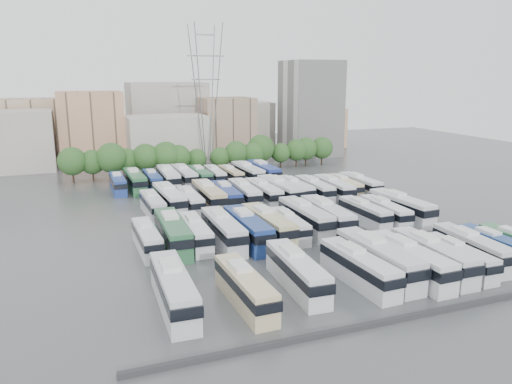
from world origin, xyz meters
name	(u,v)px	position (x,y,z in m)	size (l,w,h in m)	color
ground	(282,222)	(0.00, 0.00, 0.00)	(220.00, 220.00, 0.00)	#424447
parapet	(421,314)	(0.00, -33.00, 0.25)	(56.00, 0.50, 0.50)	#2D2D30
tree_line	(203,155)	(-1.32, 42.09, 4.39)	(64.99, 8.03, 8.28)	black
city_buildings	(153,128)	(-7.46, 71.86, 7.87)	(102.00, 35.00, 20.00)	#9E998E
apartment_tower	(310,108)	(34.00, 58.00, 13.00)	(14.00, 14.00, 26.00)	silver
electricity_pylon	(206,90)	(2.00, 50.00, 18.66)	(9.00, 6.91, 33.83)	slate
bus_r0_s0	(174,289)	(-21.52, -22.87, 2.04)	(3.29, 13.34, 4.16)	silver
bus_r0_s2	(245,287)	(-14.76, -24.62, 1.85)	(2.87, 12.06, 3.77)	#CDBC8D
bus_r0_s4	(297,271)	(-8.29, -22.91, 1.95)	(3.40, 12.76, 3.96)	silver
bus_r0_s6	(359,267)	(-1.46, -24.20, 1.90)	(3.14, 12.45, 3.88)	silver
bus_r0_s7	(378,258)	(1.73, -23.15, 2.11)	(3.26, 13.75, 4.30)	silver
bus_r0_s8	(409,260)	(4.87, -24.58, 2.00)	(3.11, 13.07, 4.08)	silver
bus_r0_s9	(432,256)	(8.34, -24.33, 1.98)	(3.03, 12.90, 4.03)	silver
bus_r0_s10	(458,257)	(11.43, -25.09, 1.68)	(2.56, 10.92, 3.41)	silver
bus_r0_s11	(472,248)	(14.84, -23.62, 1.86)	(3.24, 12.18, 3.79)	silver
bus_r0_s12	(496,246)	(18.26, -23.96, 1.71)	(2.49, 11.14, 3.49)	navy
bus_r1_s0	(147,238)	(-21.44, -5.53, 1.72)	(2.54, 11.18, 3.50)	silver
bus_r1_s1	(173,232)	(-18.07, -5.48, 2.10)	(3.36, 13.69, 4.27)	#2A623C
bus_r1_s2	(195,232)	(-15.04, -5.58, 1.78)	(2.89, 11.64, 3.63)	silver
bus_r1_s3	(223,230)	(-11.45, -6.57, 2.03)	(3.00, 13.18, 4.13)	silver
bus_r1_s4	(247,228)	(-8.25, -7.21, 2.06)	(2.96, 13.41, 4.21)	navy
bus_r1_s5	(268,225)	(-4.99, -6.61, 2.03)	(3.43, 13.31, 4.14)	#C4BB87
bus_r1_s6	(289,225)	(-1.78, -6.71, 1.67)	(2.87, 10.93, 3.40)	silver
bus_r1_s7	(305,217)	(1.58, -4.99, 2.04)	(3.02, 13.30, 4.17)	silver
bus_r1_s8	(327,216)	(4.87, -5.46, 2.06)	(3.55, 13.48, 4.19)	silver
bus_r1_s10	(364,212)	(11.61, -5.03, 1.74)	(2.75, 11.39, 3.55)	silver
bus_r1_s11	(385,212)	(14.81, -5.78, 1.78)	(3.04, 11.63, 3.62)	silver
bus_r1_s12	(401,207)	(18.34, -5.04, 2.03)	(3.51, 13.28, 4.13)	silver
bus_r2_s1	(153,205)	(-17.93, 11.12, 1.75)	(2.73, 11.40, 3.56)	silver
bus_r2_s2	(169,199)	(-14.90, 12.91, 2.06)	(3.49, 13.47, 4.19)	silver
bus_r2_s3	(190,201)	(-11.68, 11.48, 1.76)	(2.61, 11.47, 3.59)	silver
bus_r2_s4	(209,196)	(-8.20, 12.41, 2.08)	(3.10, 13.52, 4.23)	#C4B087
bus_r2_s5	(227,196)	(-5.06, 12.24, 1.91)	(3.34, 12.50, 3.88)	navy
bus_r2_s6	(245,193)	(-1.66, 12.50, 1.94)	(3.36, 12.70, 3.95)	silver
bus_r2_s7	(263,193)	(1.67, 11.95, 1.93)	(2.82, 12.57, 3.94)	silver
bus_r2_s8	(280,190)	(4.75, 11.76, 2.10)	(3.68, 13.79, 4.28)	silver
bus_r2_s9	(294,189)	(8.09, 12.80, 1.86)	(2.94, 12.13, 3.79)	silver
bus_r2_s10	(314,189)	(11.56, 11.45, 1.88)	(3.06, 12.29, 3.83)	silver
bus_r2_s11	(333,188)	(15.03, 10.68, 1.91)	(3.18, 12.49, 3.89)	silver
bus_r2_s12	(344,186)	(18.30, 12.36, 1.72)	(2.99, 11.28, 3.51)	beige
bus_r2_s13	(360,185)	(21.47, 11.96, 1.83)	(2.79, 11.89, 3.72)	silver
bus_r3_s0	(118,183)	(-21.56, 30.17, 1.72)	(2.44, 11.16, 3.50)	navy
bus_r3_s1	(135,181)	(-18.30, 30.12, 1.99)	(3.23, 13.00, 4.05)	#2B643A
bus_r3_s2	(152,180)	(-14.79, 30.78, 1.73)	(2.47, 11.22, 3.52)	navy
bus_r3_s3	(168,178)	(-11.64, 30.36, 2.04)	(3.21, 13.31, 4.16)	silver
bus_r3_s4	(184,176)	(-8.30, 30.86, 1.99)	(3.07, 12.98, 4.06)	silver
bus_r3_s5	(200,176)	(-4.95, 30.76, 1.80)	(2.58, 11.72, 3.68)	#2B663F
bus_r3_s6	(215,175)	(-1.72, 30.98, 1.70)	(2.74, 11.10, 3.46)	silver
bus_r3_s7	(231,175)	(1.53, 30.12, 1.68)	(2.64, 10.99, 3.43)	#C4B387
bus_r3_s8	(248,173)	(4.99, 29.28, 2.01)	(3.24, 13.12, 4.09)	silver
bus_r3_s9	(263,172)	(8.43, 29.04, 2.06)	(2.99, 13.40, 4.20)	navy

